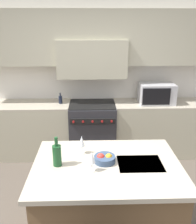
# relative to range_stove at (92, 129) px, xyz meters

# --- Properties ---
(back_cabinetry) EXTENTS (10.00, 0.46, 2.70)m
(back_cabinetry) POSITION_rel_range_stove_xyz_m (0.00, 0.27, 1.15)
(back_cabinetry) COLOR silver
(back_cabinetry) RESTS_ON ground_plane
(back_counter) EXTENTS (3.98, 0.62, 0.93)m
(back_counter) POSITION_rel_range_stove_xyz_m (-0.00, 0.02, 0.00)
(back_counter) COLOR #B2AD93
(back_counter) RESTS_ON ground_plane
(range_stove) EXTENTS (0.76, 0.70, 0.92)m
(range_stove) POSITION_rel_range_stove_xyz_m (0.00, 0.00, 0.00)
(range_stove) COLOR #2D2D33
(range_stove) RESTS_ON ground_plane
(microwave) EXTENTS (0.57, 0.42, 0.33)m
(microwave) POSITION_rel_range_stove_xyz_m (1.07, 0.02, 0.63)
(microwave) COLOR #B7B7BC
(microwave) RESTS_ON back_counter
(kitchen_island) EXTENTS (1.42, 1.03, 0.91)m
(kitchen_island) POSITION_rel_range_stove_xyz_m (0.12, -1.88, -0.00)
(kitchen_island) COLOR brown
(kitchen_island) RESTS_ON ground_plane
(wine_bottle) EXTENTS (0.08, 0.08, 0.29)m
(wine_bottle) POSITION_rel_range_stove_xyz_m (-0.35, -1.88, 0.56)
(wine_bottle) COLOR #194723
(wine_bottle) RESTS_ON kitchen_island
(wine_glass_near) EXTENTS (0.06, 0.06, 0.20)m
(wine_glass_near) POSITION_rel_range_stove_xyz_m (-0.02, -1.99, 0.58)
(wine_glass_near) COLOR white
(wine_glass_near) RESTS_ON kitchen_island
(wine_glass_far) EXTENTS (0.06, 0.06, 0.20)m
(wine_glass_far) POSITION_rel_range_stove_xyz_m (-0.12, -1.65, 0.58)
(wine_glass_far) COLOR white
(wine_glass_far) RESTS_ON kitchen_island
(fruit_bowl) EXTENTS (0.21, 0.21, 0.09)m
(fruit_bowl) POSITION_rel_range_stove_xyz_m (0.10, -1.83, 0.48)
(fruit_bowl) COLOR #384C6B
(fruit_bowl) RESTS_ON kitchen_island
(oil_bottle_on_counter) EXTENTS (0.06, 0.06, 0.18)m
(oil_bottle_on_counter) POSITION_rel_range_stove_xyz_m (-0.53, 0.03, 0.53)
(oil_bottle_on_counter) COLOR black
(oil_bottle_on_counter) RESTS_ON back_counter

